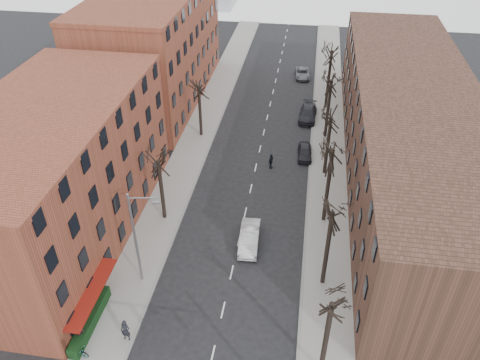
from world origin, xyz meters
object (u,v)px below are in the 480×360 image
at_px(silver_sedan, 249,238).
at_px(pedestrian_a, 126,331).
at_px(bicycle, 78,351).
at_px(parked_car_mid, 308,114).
at_px(parked_car_near, 305,152).

bearing_deg(silver_sedan, pedestrian_a, -126.07).
bearing_deg(bicycle, parked_car_mid, -13.17).
distance_m(silver_sedan, bicycle, 16.75).
xyz_separation_m(parked_car_mid, bicycle, (-14.63, -37.98, -0.17)).
xyz_separation_m(silver_sedan, bicycle, (-10.33, -13.18, -0.19)).
distance_m(silver_sedan, parked_car_mid, 25.17).
height_order(parked_car_mid, pedestrian_a, pedestrian_a).
bearing_deg(parked_car_mid, bicycle, -108.30).
bearing_deg(parked_car_near, bicycle, -120.20).
xyz_separation_m(parked_car_mid, pedestrian_a, (-11.70, -36.18, 0.34)).
height_order(pedestrian_a, bicycle, pedestrian_a).
xyz_separation_m(silver_sedan, parked_car_near, (4.30, 15.41, -0.12)).
xyz_separation_m(parked_car_near, parked_car_mid, (0.00, 9.39, 0.10)).
distance_m(parked_car_near, pedestrian_a, 29.24).
bearing_deg(bicycle, silver_sedan, -30.19).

